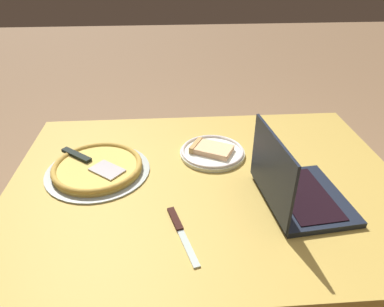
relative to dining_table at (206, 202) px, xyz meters
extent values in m
cube|color=gold|center=(0.00, 0.00, 0.07)|extent=(1.29, 0.95, 0.03)
cylinder|color=#2F3215|center=(-0.37, 0.37, -0.29)|extent=(0.06, 0.06, 0.69)
cylinder|color=#2F3215|center=(0.37, 0.37, -0.29)|extent=(0.06, 0.06, 0.69)
cube|color=black|center=(0.29, -0.12, 0.10)|extent=(0.26, 0.31, 0.02)
cube|color=black|center=(0.29, -0.12, 0.11)|extent=(0.17, 0.27, 0.00)
cube|color=black|center=(0.17, -0.14, 0.22)|extent=(0.04, 0.29, 0.21)
cube|color=#364D81|center=(0.17, -0.14, 0.22)|extent=(0.03, 0.26, 0.19)
cylinder|color=white|center=(0.04, 0.16, 0.10)|extent=(0.24, 0.24, 0.01)
torus|color=silver|center=(0.04, 0.16, 0.11)|extent=(0.23, 0.23, 0.01)
cube|color=#F1BC86|center=(0.04, 0.16, 0.12)|extent=(0.16, 0.14, 0.02)
cube|color=tan|center=(-0.02, 0.19, 0.12)|extent=(0.06, 0.09, 0.03)
cylinder|color=#99A49E|center=(-0.36, 0.07, 0.09)|extent=(0.35, 0.35, 0.01)
cylinder|color=#DBBE5A|center=(-0.36, 0.07, 0.11)|extent=(0.30, 0.30, 0.02)
torus|color=gold|center=(-0.36, 0.07, 0.11)|extent=(0.30, 0.30, 0.02)
cube|color=#B4AFB1|center=(-0.33, 0.04, 0.12)|extent=(0.13, 0.12, 0.00)
cube|color=black|center=(-0.44, 0.14, 0.12)|extent=(0.12, 0.10, 0.01)
cube|color=#B3C2BA|center=(-0.08, -0.28, 0.09)|extent=(0.06, 0.17, 0.00)
cube|color=black|center=(-0.11, -0.19, 0.10)|extent=(0.04, 0.10, 0.01)
camera|label=1|loc=(-0.12, -0.94, 0.77)|focal=32.99mm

